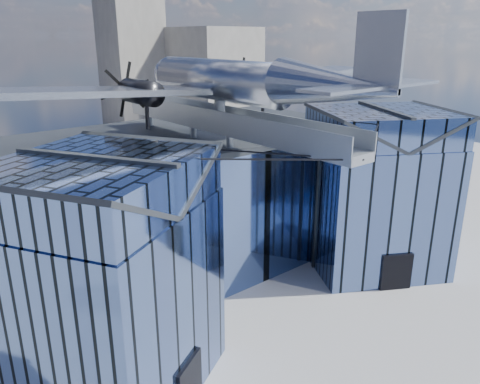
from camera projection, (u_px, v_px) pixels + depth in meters
ground_plane at (260, 304)px, 30.42m from camera, size 120.00×120.00×0.00m
museum at (205, 201)px, 32.90m from camera, size 32.88×24.50×17.60m
bg_towers at (25, 86)px, 64.90m from camera, size 77.00×24.50×26.00m
tree_plaza_e at (440, 186)px, 43.51m from camera, size 3.36×3.36×4.83m
tree_side_e at (326, 152)px, 53.36m from camera, size 4.92×4.92×5.97m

